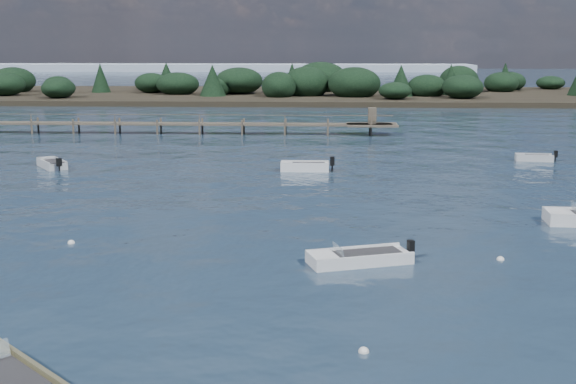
# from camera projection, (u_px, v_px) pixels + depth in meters

# --- Properties ---
(ground) EXTENTS (400.00, 400.00, 0.00)m
(ground) POSITION_uv_depth(u_px,v_px,m) (331.00, 122.00, 84.00)
(ground) COLOR #172636
(ground) RESTS_ON ground
(tender_far_white) EXTENTS (3.81, 1.36, 1.31)m
(tender_far_white) POSITION_uv_depth(u_px,v_px,m) (305.00, 168.00, 51.32)
(tender_far_white) COLOR silver
(tender_far_white) RESTS_ON ground
(tender_far_grey_b) EXTENTS (3.16, 1.44, 1.06)m
(tender_far_grey_b) POSITION_uv_depth(u_px,v_px,m) (534.00, 159.00, 55.78)
(tender_far_grey_b) COLOR #A4A7AB
(tender_far_grey_b) RESTS_ON ground
(tender_far_grey) EXTENTS (3.04, 3.48, 1.20)m
(tender_far_grey) POSITION_uv_depth(u_px,v_px,m) (52.00, 165.00, 52.71)
(tender_far_grey) COLOR #A4A7AB
(tender_far_grey) RESTS_ON ground
(dinghy_mid_white_a) EXTENTS (4.56, 2.82, 1.05)m
(dinghy_mid_white_a) POSITION_uv_depth(u_px,v_px,m) (359.00, 260.00, 29.57)
(dinghy_mid_white_a) COLOR silver
(dinghy_mid_white_a) RESTS_ON ground
(buoy_a) EXTENTS (0.32, 0.32, 0.32)m
(buoy_a) POSITION_uv_depth(u_px,v_px,m) (364.00, 352.00, 20.98)
(buoy_a) COLOR silver
(buoy_a) RESTS_ON ground
(buoy_b) EXTENTS (0.32, 0.32, 0.32)m
(buoy_b) POSITION_uv_depth(u_px,v_px,m) (500.00, 260.00, 30.00)
(buoy_b) COLOR silver
(buoy_b) RESTS_ON ground
(buoy_c) EXTENTS (0.32, 0.32, 0.32)m
(buoy_c) POSITION_uv_depth(u_px,v_px,m) (71.00, 243.00, 32.52)
(buoy_c) COLOR silver
(buoy_c) RESTS_ON ground
(buoy_e) EXTENTS (0.32, 0.32, 0.32)m
(buoy_e) POSITION_uv_depth(u_px,v_px,m) (326.00, 163.00, 54.75)
(buoy_e) COLOR silver
(buoy_e) RESTS_ON ground
(jetty) EXTENTS (64.50, 3.20, 3.40)m
(jetty) POSITION_uv_depth(u_px,v_px,m) (117.00, 124.00, 73.07)
(jetty) COLOR brown
(jetty) RESTS_ON ground
(far_headland) EXTENTS (190.00, 40.00, 5.80)m
(far_headland) POSITION_uv_depth(u_px,v_px,m) (477.00, 87.00, 121.59)
(far_headland) COLOR black
(far_headland) RESTS_ON ground
(distant_haze) EXTENTS (280.00, 20.00, 2.40)m
(distant_haze) POSITION_uv_depth(u_px,v_px,m) (71.00, 71.00, 254.61)
(distant_haze) COLOR #95A5B9
(distant_haze) RESTS_ON ground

